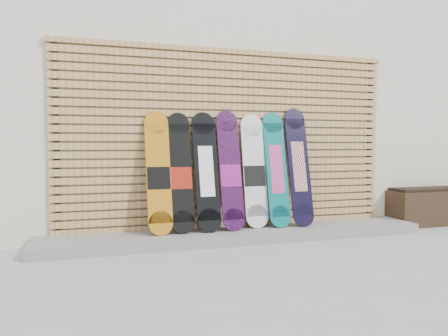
{
  "coord_description": "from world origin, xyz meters",
  "views": [
    {
      "loc": [
        -1.86,
        -4.15,
        1.12
      ],
      "look_at": [
        -0.31,
        0.75,
        0.85
      ],
      "focal_mm": 35.0,
      "sensor_mm": 36.0,
      "label": 1
    }
  ],
  "objects": [
    {
      "name": "ground",
      "position": [
        0.0,
        0.0,
        0.0
      ],
      "size": [
        80.0,
        80.0,
        0.0
      ],
      "primitive_type": "plane",
      "color": "#9A999C",
      "rests_on": "ground"
    },
    {
      "name": "building",
      "position": [
        0.5,
        3.5,
        1.8
      ],
      "size": [
        12.0,
        5.0,
        3.6
      ],
      "primitive_type": "cube",
      "color": "silver",
      "rests_on": "ground"
    },
    {
      "name": "concrete_step",
      "position": [
        -0.15,
        0.68,
        0.06
      ],
      "size": [
        4.6,
        0.7,
        0.12
      ],
      "primitive_type": "cube",
      "color": "gray",
      "rests_on": "ground"
    },
    {
      "name": "slat_wall",
      "position": [
        -0.15,
        0.97,
        1.21
      ],
      "size": [
        4.26,
        0.08,
        2.29
      ],
      "color": "tan",
      "rests_on": "ground"
    },
    {
      "name": "planter_box",
      "position": [
        2.73,
        0.83,
        0.26
      ],
      "size": [
        1.16,
        0.48,
        0.52
      ],
      "color": "black",
      "rests_on": "ground"
    },
    {
      "name": "snowboard_0",
      "position": [
        -1.08,
        0.76,
        0.81
      ],
      "size": [
        0.27,
        0.36,
        1.4
      ],
      "color": "#C47814",
      "rests_on": "concrete_step"
    },
    {
      "name": "snowboard_1",
      "position": [
        -0.82,
        0.77,
        0.8
      ],
      "size": [
        0.27,
        0.34,
        1.38
      ],
      "color": "black",
      "rests_on": "concrete_step"
    },
    {
      "name": "snowboard_2",
      "position": [
        -0.52,
        0.76,
        0.81
      ],
      "size": [
        0.28,
        0.36,
        1.4
      ],
      "color": "black",
      "rests_on": "concrete_step"
    },
    {
      "name": "snowboard_3",
      "position": [
        -0.23,
        0.76,
        0.82
      ],
      "size": [
        0.27,
        0.36,
        1.42
      ],
      "color": "black",
      "rests_on": "concrete_step"
    },
    {
      "name": "snowboard_4",
      "position": [
        0.1,
        0.81,
        0.8
      ],
      "size": [
        0.29,
        0.27,
        1.39
      ],
      "color": "white",
      "rests_on": "concrete_step"
    },
    {
      "name": "snowboard_5",
      "position": [
        0.38,
        0.78,
        0.82
      ],
      "size": [
        0.27,
        0.34,
        1.41
      ],
      "color": "#0B6A6B",
      "rests_on": "concrete_step"
    },
    {
      "name": "snowboard_6",
      "position": [
        0.68,
        0.77,
        0.85
      ],
      "size": [
        0.28,
        0.36,
        1.47
      ],
      "color": "black",
      "rests_on": "concrete_step"
    }
  ]
}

